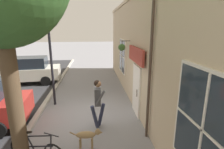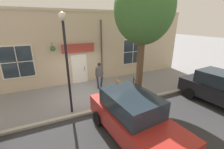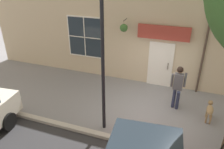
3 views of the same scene
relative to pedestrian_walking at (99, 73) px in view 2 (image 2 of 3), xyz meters
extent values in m
plane|color=gray|center=(0.51, -0.92, -1.11)|extent=(90.00, 90.00, 0.00)
cube|color=#B2ADA3|center=(2.51, -0.92, -1.05)|extent=(0.20, 28.00, 0.12)
cube|color=#C6B293|center=(-1.84, -0.92, 1.34)|extent=(0.30, 18.00, 4.89)
cube|color=#C6B293|center=(-1.84, -0.92, 3.86)|extent=(0.42, 18.00, 0.16)
cube|color=white|center=(-1.67, -0.91, -0.06)|extent=(0.10, 1.10, 2.10)
cube|color=#232D38|center=(-1.64, -0.91, -0.11)|extent=(0.03, 0.90, 1.90)
cylinder|color=#47382D|center=(-1.58, -0.56, -0.06)|extent=(0.03, 0.03, 0.30)
cube|color=#AD3D33|center=(-1.57, -0.91, 1.44)|extent=(0.08, 2.20, 0.60)
cylinder|color=#47382D|center=(-1.61, 0.80, 1.09)|extent=(0.09, 0.09, 4.40)
cylinder|color=#47382D|center=(-1.45, -2.57, 1.89)|extent=(0.44, 0.04, 0.04)
cylinder|color=#47382D|center=(-1.27, -2.57, 1.71)|extent=(0.01, 0.01, 0.34)
cone|color=#2D2823|center=(-1.27, -2.57, 1.49)|extent=(0.32, 0.32, 0.18)
sphere|color=#3D6B33|center=(-1.27, -2.57, 1.58)|extent=(0.34, 0.34, 0.34)
cube|color=white|center=(-1.67, -4.65, 0.84)|extent=(0.08, 1.82, 2.02)
cube|color=#232D38|center=(-1.64, -4.65, 0.84)|extent=(0.03, 1.70, 1.90)
cube|color=white|center=(-1.62, -4.65, 0.84)|extent=(0.04, 0.04, 1.90)
cube|color=white|center=(-1.62, -4.65, 0.84)|extent=(0.04, 1.70, 0.04)
cube|color=white|center=(-1.67, 3.54, 0.84)|extent=(0.08, 1.82, 2.02)
cube|color=#232D38|center=(-1.64, 3.54, 0.84)|extent=(0.03, 1.70, 1.90)
cube|color=white|center=(-1.62, 3.54, 0.84)|extent=(0.04, 0.04, 1.90)
cube|color=white|center=(-1.62, 3.54, 0.84)|extent=(0.04, 1.70, 0.04)
cylinder|color=#282D47|center=(-0.12, -0.08, -0.67)|extent=(0.31, 0.13, 0.88)
cylinder|color=#282D47|center=(0.12, 0.08, -0.67)|extent=(0.31, 0.13, 0.88)
cube|color=#4C4C51|center=(0.00, 0.00, 0.08)|extent=(0.23, 0.34, 0.64)
sphere|color=#936B4C|center=(-0.02, 0.00, 0.56)|extent=(0.24, 0.24, 0.24)
sphere|color=black|center=(0.01, 0.00, 0.59)|extent=(0.23, 0.23, 0.23)
cylinder|color=#4C4C51|center=(0.04, -0.23, 0.12)|extent=(0.16, 0.09, 0.57)
cylinder|color=#4C4C51|center=(-0.09, 0.23, 0.14)|extent=(0.33, 0.09, 0.52)
ellipsoid|color=#997A51|center=(0.40, 1.22, -0.64)|extent=(0.60, 0.26, 0.21)
cylinder|color=#997A51|center=(0.22, 1.16, -0.92)|extent=(0.06, 0.06, 0.38)
cylinder|color=#997A51|center=(0.23, 1.30, -0.92)|extent=(0.06, 0.06, 0.38)
cylinder|color=#997A51|center=(0.58, 1.14, -0.92)|extent=(0.06, 0.06, 0.38)
cylinder|color=#997A51|center=(0.58, 1.28, -0.92)|extent=(0.06, 0.06, 0.38)
sphere|color=#997A51|center=(0.05, 1.24, -0.55)|extent=(0.18, 0.18, 0.18)
cone|color=#997A51|center=(-0.06, 1.24, -0.57)|extent=(0.10, 0.09, 0.09)
cone|color=#997A51|center=(0.06, 1.19, -0.47)|extent=(0.06, 0.06, 0.07)
cone|color=#997A51|center=(0.06, 1.29, -0.47)|extent=(0.06, 0.06, 0.07)
cylinder|color=#997A51|center=(0.78, 1.21, -0.59)|extent=(0.21, 0.05, 0.14)
cylinder|color=brown|center=(2.09, 1.67, 0.77)|extent=(0.38, 0.38, 3.74)
ellipsoid|color=#38662D|center=(2.09, 1.67, 3.76)|extent=(3.19, 2.87, 3.51)
sphere|color=#38662D|center=(2.20, 1.81, 3.20)|extent=(1.66, 1.66, 1.66)
torus|color=black|center=(1.20, 1.87, -0.78)|extent=(0.64, 0.37, 0.70)
torus|color=black|center=(2.18, 1.54, -0.78)|extent=(0.64, 0.37, 0.70)
cylinder|color=black|center=(1.69, 1.70, -0.58)|extent=(0.94, 0.35, 0.21)
cylinder|color=black|center=(1.86, 1.64, -0.44)|extent=(0.24, 0.11, 0.47)
cylinder|color=black|center=(1.64, 1.72, -0.26)|extent=(0.79, 0.29, 0.18)
cylinder|color=black|center=(1.27, 1.84, -0.46)|extent=(0.10, 0.06, 0.58)
cylinder|color=black|center=(1.24, 1.85, -0.16)|extent=(0.42, 0.24, 0.03)
ellipsoid|color=black|center=(1.86, 1.64, -0.18)|extent=(0.27, 0.17, 0.10)
cube|color=maroon|center=(4.77, -0.35, -0.42)|extent=(4.45, 2.16, 0.76)
cube|color=#1E2833|center=(4.56, -0.37, 0.30)|extent=(2.37, 1.75, 0.68)
cylinder|color=black|center=(6.01, 0.65, -0.80)|extent=(0.63, 0.24, 0.62)
cylinder|color=black|center=(3.36, 0.40, -0.80)|extent=(0.63, 0.24, 0.62)
cylinder|color=black|center=(3.53, -1.36, -0.80)|extent=(0.63, 0.24, 0.62)
cube|color=black|center=(4.70, 5.29, -0.42)|extent=(4.45, 2.16, 0.76)
cube|color=#1E2833|center=(4.48, 5.27, 0.30)|extent=(2.37, 1.75, 0.68)
cylinder|color=black|center=(3.29, 6.04, -0.80)|extent=(0.63, 0.24, 0.62)
cylinder|color=black|center=(3.45, 4.29, -0.80)|extent=(0.63, 0.24, 0.62)
cylinder|color=black|center=(2.03, -2.21, 1.04)|extent=(0.11, 0.11, 4.29)
sphere|color=beige|center=(2.03, -2.21, 3.37)|extent=(0.32, 0.32, 0.32)
camera|label=1|loc=(0.11, 5.89, 2.44)|focal=28.00mm
camera|label=2|loc=(8.74, -3.05, 3.13)|focal=24.00mm
camera|label=3|loc=(7.60, 0.09, 4.00)|focal=35.00mm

